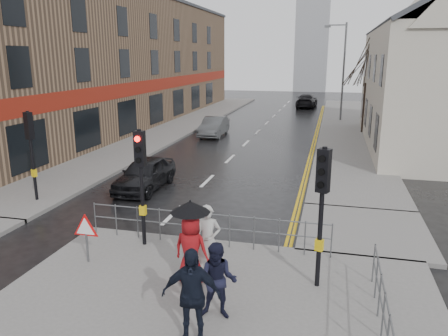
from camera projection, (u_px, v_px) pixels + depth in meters
The scene contains 22 objects.
ground at pixel (136, 250), 12.67m from camera, with size 120.00×120.00×0.00m, color black.
left_pavement at pixel (184, 124), 35.79m from camera, with size 4.00×44.00×0.14m, color #605E5B.
right_pavement at pixel (347, 126), 34.62m from camera, with size 4.00×40.00×0.14m, color #605E5B.
pavement_bridge_right at pixel (363, 230), 13.95m from camera, with size 4.00×4.20×0.14m, color #605E5B.
building_left_terrace at pixel (113, 62), 34.90m from camera, with size 8.00×42.00×10.00m, color brown.
church_tower at pixel (312, 33), 68.33m from camera, with size 5.00×5.00×18.00m, color gray.
traffic_signal_near_left at pixel (141, 167), 12.19m from camera, with size 0.28×0.27×3.40m.
traffic_signal_near_right at pixel (322, 193), 9.90m from camera, with size 0.34×0.33×3.40m.
traffic_signal_far_left at pixel (31, 140), 16.17m from camera, with size 0.34×0.33×3.40m.
guard_railing_front at pixel (205, 221), 12.56m from camera, with size 7.14×0.04×1.00m.
guard_railing_side at pixel (384, 306), 8.35m from camera, with size 0.04×4.54×1.00m.
warning_sign at pixel (86, 230), 11.46m from camera, with size 0.80×0.07×1.35m.
street_lamp at pixel (342, 65), 36.44m from camera, with size 1.83×0.25×8.00m.
tree_near at pixel (368, 61), 30.30m from camera, with size 2.40×2.40×6.58m.
tree_far at pixel (367, 68), 37.88m from camera, with size 2.40×2.40×5.64m.
pedestrian_a at pixel (208, 240), 10.87m from camera, with size 0.65×0.43×1.79m, color #B0B1AD.
pedestrian_b at pixel (218, 281), 9.01m from camera, with size 0.81×0.63×1.66m, color black.
pedestrian_with_umbrella at pixel (191, 240), 10.32m from camera, with size 0.96×0.96×2.09m.
pedestrian_d at pixel (191, 296), 8.22m from camera, with size 1.13×0.47×1.93m, color black.
car_parked at pixel (145, 174), 18.35m from camera, with size 1.57×3.91×1.33m, color black.
car_mid at pixel (214, 127), 30.61m from camera, with size 1.41×4.03×1.33m, color #3E4143.
car_far at pixel (307, 101), 47.63m from camera, with size 2.01×4.94×1.43m, color black.
Camera 1 is at (5.32, -10.70, 5.48)m, focal length 35.00 mm.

